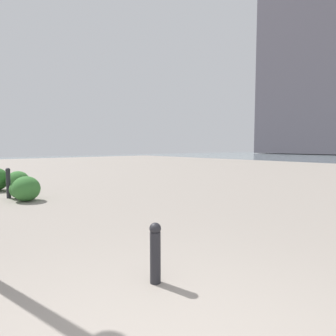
# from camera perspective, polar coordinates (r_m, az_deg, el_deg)

# --- Properties ---
(building_annex) EXTENTS (16.78, 15.34, 34.72)m
(building_annex) POSITION_cam_1_polar(r_m,az_deg,el_deg) (69.99, 26.61, 17.03)
(building_annex) COLOR #5B5660
(building_annex) RESTS_ON ground
(bollard_near) EXTENTS (0.13, 0.13, 0.68)m
(bollard_near) POSITION_cam_1_polar(r_m,az_deg,el_deg) (3.32, -2.53, -16.19)
(bollard_near) COLOR #232328
(bollard_near) RESTS_ON ground
(bollard_mid) EXTENTS (0.13, 0.13, 0.89)m
(bollard_mid) POSITION_cam_1_polar(r_m,az_deg,el_deg) (9.60, -29.07, -2.51)
(bollard_mid) COLOR #232328
(bollard_mid) RESTS_ON ground
(shrub_low) EXTENTS (0.62, 0.56, 0.53)m
(shrub_low) POSITION_cam_1_polar(r_m,az_deg,el_deg) (9.44, -27.30, -3.77)
(shrub_low) COLOR #387533
(shrub_low) RESTS_ON ground
(shrub_round) EXTENTS (0.81, 0.73, 0.69)m
(shrub_round) POSITION_cam_1_polar(r_m,az_deg,el_deg) (8.90, -26.28, -3.69)
(shrub_round) COLOR #387533
(shrub_round) RESTS_ON ground
(shrub_wide) EXTENTS (0.80, 0.72, 0.68)m
(shrub_wide) POSITION_cam_1_polar(r_m,az_deg,el_deg) (10.87, -27.59, -2.35)
(shrub_wide) COLOR #387533
(shrub_wide) RESTS_ON ground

